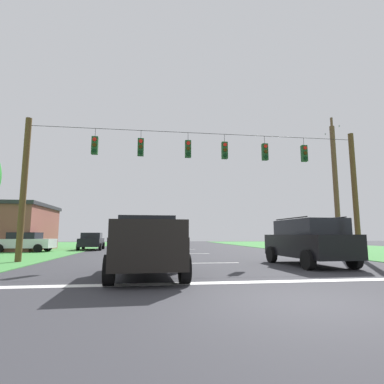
# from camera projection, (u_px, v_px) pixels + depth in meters

# --- Properties ---
(ground_plane) EXTENTS (120.00, 120.00, 0.00)m
(ground_plane) POSITION_uv_depth(u_px,v_px,m) (306.00, 304.00, 5.89)
(ground_plane) COLOR #333338
(stop_bar_stripe) EXTENTS (15.47, 0.45, 0.01)m
(stop_bar_stripe) POSITION_uv_depth(u_px,v_px,m) (257.00, 282.00, 8.60)
(stop_bar_stripe) COLOR white
(stop_bar_stripe) RESTS_ON ground
(lane_dash_0) EXTENTS (2.50, 0.15, 0.01)m
(lane_dash_0) POSITION_uv_depth(u_px,v_px,m) (213.00, 263.00, 14.49)
(lane_dash_0) COLOR white
(lane_dash_0) RESTS_ON ground
(lane_dash_1) EXTENTS (2.50, 0.15, 0.01)m
(lane_dash_1) POSITION_uv_depth(u_px,v_px,m) (192.00, 254.00, 21.72)
(lane_dash_1) COLOR white
(lane_dash_1) RESTS_ON ground
(lane_dash_2) EXTENTS (2.50, 0.15, 0.01)m
(lane_dash_2) POSITION_uv_depth(u_px,v_px,m) (182.00, 249.00, 28.22)
(lane_dash_2) COLOR white
(lane_dash_2) RESTS_ON ground
(overhead_signal_span) EXTENTS (18.35, 0.31, 7.29)m
(overhead_signal_span) POSITION_uv_depth(u_px,v_px,m) (202.00, 180.00, 16.61)
(overhead_signal_span) COLOR brown
(overhead_signal_span) RESTS_ON ground
(pickup_truck) EXTENTS (2.42, 5.46, 1.95)m
(pickup_truck) POSITION_uv_depth(u_px,v_px,m) (146.00, 245.00, 10.15)
(pickup_truck) COLOR black
(pickup_truck) RESTS_ON ground
(suv_black) EXTENTS (2.34, 4.86, 2.05)m
(suv_black) POSITION_uv_depth(u_px,v_px,m) (308.00, 241.00, 13.39)
(suv_black) COLOR black
(suv_black) RESTS_ON ground
(distant_car_crossing_white) EXTENTS (4.43, 2.28, 1.52)m
(distant_car_crossing_white) POSITION_uv_depth(u_px,v_px,m) (25.00, 242.00, 23.89)
(distant_car_crossing_white) COLOR silver
(distant_car_crossing_white) RESTS_ON ground
(distant_car_oncoming) EXTENTS (2.18, 4.38, 1.52)m
(distant_car_oncoming) POSITION_uv_depth(u_px,v_px,m) (92.00, 241.00, 27.48)
(distant_car_oncoming) COLOR black
(distant_car_oncoming) RESTS_ON ground
(distant_car_far_parked) EXTENTS (2.35, 4.46, 1.52)m
(distant_car_far_parked) POSITION_uv_depth(u_px,v_px,m) (323.00, 242.00, 23.24)
(distant_car_far_parked) COLOR slate
(distant_car_far_parked) RESTS_ON ground
(utility_pole_mid_right) EXTENTS (0.33, 1.74, 9.51)m
(utility_pole_mid_right) POSITION_uv_depth(u_px,v_px,m) (336.00, 187.00, 20.86)
(utility_pole_mid_right) COLOR brown
(utility_pole_mid_right) RESTS_ON ground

